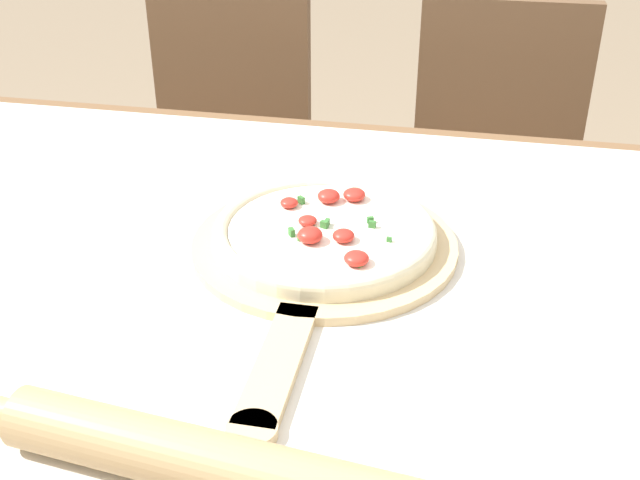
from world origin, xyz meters
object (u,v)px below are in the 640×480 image
at_px(rolling_pin, 219,466).
at_px(chair_left, 225,154).
at_px(chair_right, 494,177).
at_px(pizza, 325,232).
at_px(pizza_peel, 321,254).

bearing_deg(rolling_pin, chair_left, 107.81).
bearing_deg(chair_left, chair_right, -0.85).
relative_size(pizza, chair_left, 0.33).
distance_m(pizza, chair_right, 0.87).
height_order(chair_left, chair_right, same).
bearing_deg(chair_left, pizza, -64.17).
relative_size(rolling_pin, chair_right, 0.55).
xyz_separation_m(pizza_peel, rolling_pin, (-0.01, -0.40, 0.02)).
xyz_separation_m(rolling_pin, chair_left, (-0.39, 1.21, -0.28)).
bearing_deg(chair_right, rolling_pin, -102.48).
xyz_separation_m(pizza_peel, chair_right, (0.23, 0.82, -0.25)).
distance_m(chair_left, chair_right, 0.63).
xyz_separation_m(pizza_peel, pizza, (0.00, 0.02, 0.02)).
height_order(pizza_peel, pizza, pizza).
bearing_deg(rolling_pin, chair_right, 78.67).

